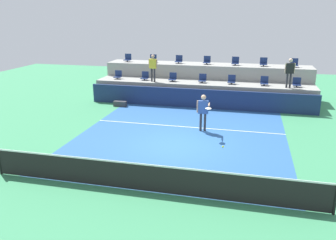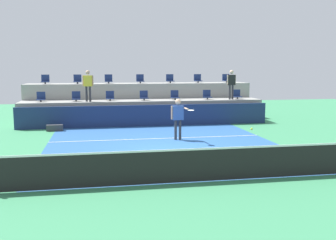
% 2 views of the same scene
% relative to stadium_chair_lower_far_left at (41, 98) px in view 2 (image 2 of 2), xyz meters
% --- Properties ---
extents(ground_plane, '(40.00, 40.00, 0.00)m').
position_rel_stadium_chair_lower_far_left_xyz_m(ground_plane, '(5.37, -7.23, -1.46)').
color(ground_plane, '#388456').
extents(court_inner_paint, '(9.00, 10.00, 0.01)m').
position_rel_stadium_chair_lower_far_left_xyz_m(court_inner_paint, '(5.37, -6.23, -1.46)').
color(court_inner_paint, '#285693').
rests_on(court_inner_paint, ground_plane).
extents(court_service_line, '(9.00, 0.06, 0.00)m').
position_rel_stadium_chair_lower_far_left_xyz_m(court_service_line, '(5.37, -4.83, -1.46)').
color(court_service_line, white).
rests_on(court_service_line, ground_plane).
extents(tennis_net, '(10.48, 0.08, 1.07)m').
position_rel_stadium_chair_lower_far_left_xyz_m(tennis_net, '(5.37, -11.23, -0.97)').
color(tennis_net, black).
rests_on(tennis_net, ground_plane).
extents(sponsor_backboard, '(13.00, 0.16, 1.10)m').
position_rel_stadium_chair_lower_far_left_xyz_m(sponsor_backboard, '(5.37, -1.23, -0.91)').
color(sponsor_backboard, navy).
rests_on(sponsor_backboard, ground_plane).
extents(seating_tier_lower, '(13.00, 1.80, 1.25)m').
position_rel_stadium_chair_lower_far_left_xyz_m(seating_tier_lower, '(5.37, 0.07, -0.84)').
color(seating_tier_lower, gray).
rests_on(seating_tier_lower, ground_plane).
extents(seating_tier_upper, '(13.00, 1.80, 2.10)m').
position_rel_stadium_chair_lower_far_left_xyz_m(seating_tier_upper, '(5.37, 1.87, -0.41)').
color(seating_tier_upper, gray).
rests_on(seating_tier_upper, ground_plane).
extents(stadium_chair_lower_far_left, '(0.44, 0.40, 0.52)m').
position_rel_stadium_chair_lower_far_left_xyz_m(stadium_chair_lower_far_left, '(0.00, 0.00, 0.00)').
color(stadium_chair_lower_far_left, '#2D2D33').
rests_on(stadium_chair_lower_far_left, seating_tier_lower).
extents(stadium_chair_lower_left, '(0.44, 0.40, 0.52)m').
position_rel_stadium_chair_lower_far_left_xyz_m(stadium_chair_lower_left, '(1.78, 0.00, 0.00)').
color(stadium_chair_lower_left, '#2D2D33').
rests_on(stadium_chair_lower_left, seating_tier_lower).
extents(stadium_chair_lower_mid_left, '(0.44, 0.40, 0.52)m').
position_rel_stadium_chair_lower_far_left_xyz_m(stadium_chair_lower_mid_left, '(3.56, 0.00, 0.00)').
color(stadium_chair_lower_mid_left, '#2D2D33').
rests_on(stadium_chair_lower_mid_left, seating_tier_lower).
extents(stadium_chair_lower_center, '(0.44, 0.40, 0.52)m').
position_rel_stadium_chair_lower_far_left_xyz_m(stadium_chair_lower_center, '(5.38, 0.00, 0.00)').
color(stadium_chair_lower_center, '#2D2D33').
rests_on(stadium_chair_lower_center, seating_tier_lower).
extents(stadium_chair_lower_mid_right, '(0.44, 0.40, 0.52)m').
position_rel_stadium_chair_lower_far_left_xyz_m(stadium_chair_lower_mid_right, '(7.10, 0.00, 0.00)').
color(stadium_chair_lower_mid_right, '#2D2D33').
rests_on(stadium_chair_lower_mid_right, seating_tier_lower).
extents(stadium_chair_lower_right, '(0.44, 0.40, 0.52)m').
position_rel_stadium_chair_lower_far_left_xyz_m(stadium_chair_lower_right, '(8.96, 0.00, 0.00)').
color(stadium_chair_lower_right, '#2D2D33').
rests_on(stadium_chair_lower_right, seating_tier_lower).
extents(stadium_chair_lower_far_right, '(0.44, 0.40, 0.52)m').
position_rel_stadium_chair_lower_far_left_xyz_m(stadium_chair_lower_far_right, '(10.72, 0.00, 0.00)').
color(stadium_chair_lower_far_right, '#2D2D33').
rests_on(stadium_chair_lower_far_right, seating_tier_lower).
extents(stadium_chair_upper_far_left, '(0.44, 0.40, 0.52)m').
position_rel_stadium_chair_lower_far_left_xyz_m(stadium_chair_upper_far_left, '(0.03, 1.80, 0.85)').
color(stadium_chair_upper_far_left, '#2D2D33').
rests_on(stadium_chair_upper_far_left, seating_tier_upper).
extents(stadium_chair_upper_left, '(0.44, 0.40, 0.52)m').
position_rel_stadium_chair_lower_far_left_xyz_m(stadium_chair_upper_left, '(1.80, 1.80, 0.85)').
color(stadium_chair_upper_left, '#2D2D33').
rests_on(stadium_chair_upper_left, seating_tier_upper).
extents(stadium_chair_upper_mid_left, '(0.44, 0.40, 0.52)m').
position_rel_stadium_chair_lower_far_left_xyz_m(stadium_chair_upper_mid_left, '(3.55, 1.80, 0.85)').
color(stadium_chair_upper_mid_left, '#2D2D33').
rests_on(stadium_chair_upper_mid_left, seating_tier_upper).
extents(stadium_chair_upper_center, '(0.44, 0.40, 0.52)m').
position_rel_stadium_chair_lower_far_left_xyz_m(stadium_chair_upper_center, '(5.39, 1.80, 0.85)').
color(stadium_chair_upper_center, '#2D2D33').
rests_on(stadium_chair_upper_center, seating_tier_upper).
extents(stadium_chair_upper_mid_right, '(0.44, 0.40, 0.52)m').
position_rel_stadium_chair_lower_far_left_xyz_m(stadium_chair_upper_mid_right, '(7.18, 1.80, 0.85)').
color(stadium_chair_upper_mid_right, '#2D2D33').
rests_on(stadium_chair_upper_mid_right, seating_tier_upper).
extents(stadium_chair_upper_right, '(0.44, 0.40, 0.52)m').
position_rel_stadium_chair_lower_far_left_xyz_m(stadium_chair_upper_right, '(8.89, 1.80, 0.85)').
color(stadium_chair_upper_right, '#2D2D33').
rests_on(stadium_chair_upper_right, seating_tier_upper).
extents(stadium_chair_upper_far_right, '(0.44, 0.40, 0.52)m').
position_rel_stadium_chair_lower_far_left_xyz_m(stadium_chair_upper_far_right, '(10.68, 1.80, 0.85)').
color(stadium_chair_upper_far_right, '#2D2D33').
rests_on(stadium_chair_upper_far_right, seating_tier_upper).
extents(tennis_player, '(0.78, 1.18, 1.71)m').
position_rel_stadium_chair_lower_far_left_xyz_m(tennis_player, '(6.18, -5.25, -0.41)').
color(tennis_player, '#2D2D33').
rests_on(tennis_player, ground_plane).
extents(spectator_leaning_on_rail, '(0.58, 0.24, 1.62)m').
position_rel_stadium_chair_lower_far_left_xyz_m(spectator_leaning_on_rail, '(2.42, -0.38, 0.75)').
color(spectator_leaning_on_rail, '#2D2D33').
rests_on(spectator_leaning_on_rail, seating_tier_lower).
extents(spectator_in_grey, '(0.57, 0.28, 1.63)m').
position_rel_stadium_chair_lower_far_left_xyz_m(spectator_in_grey, '(10.23, -0.38, 0.76)').
color(spectator_in_grey, '#2D2D33').
rests_on(spectator_in_grey, seating_tier_lower).
extents(tennis_ball, '(0.07, 0.07, 0.07)m').
position_rel_stadium_chair_lower_far_left_xyz_m(tennis_ball, '(7.44, -9.94, -0.30)').
color(tennis_ball, '#CCE033').
extents(equipment_bag, '(0.76, 0.28, 0.30)m').
position_rel_stadium_chair_lower_far_left_xyz_m(equipment_bag, '(0.84, -1.95, -1.31)').
color(equipment_bag, '#333338').
rests_on(equipment_bag, ground_plane).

